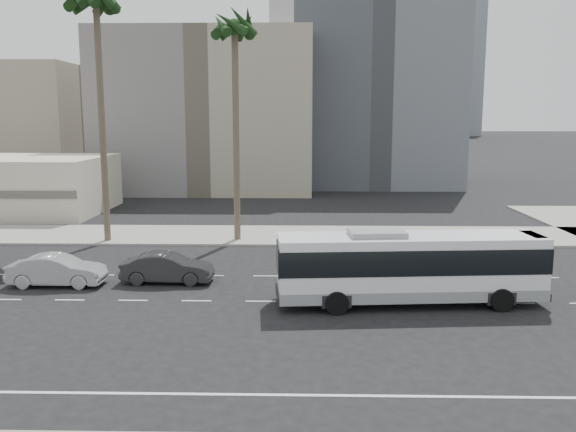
{
  "coord_description": "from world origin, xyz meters",
  "views": [
    {
      "loc": [
        -1.13,
        -26.78,
        8.5
      ],
      "look_at": [
        -1.81,
        4.0,
        3.39
      ],
      "focal_mm": 37.23,
      "sensor_mm": 36.0,
      "label": 1
    }
  ],
  "objects_px": {
    "palm_mid": "(96,5)",
    "palm_near": "(235,32)",
    "city_bus": "(410,265)",
    "car_b": "(57,270)",
    "car_a": "(168,268)"
  },
  "relations": [
    {
      "from": "car_b",
      "to": "palm_near",
      "type": "distance_m",
      "value": 19.16
    },
    {
      "from": "palm_near",
      "to": "palm_mid",
      "type": "relative_size",
      "value": 0.89
    },
    {
      "from": "city_bus",
      "to": "palm_near",
      "type": "height_order",
      "value": "palm_near"
    },
    {
      "from": "city_bus",
      "to": "palm_mid",
      "type": "xyz_separation_m",
      "value": [
        -18.28,
        13.34,
        13.81
      ]
    },
    {
      "from": "palm_mid",
      "to": "city_bus",
      "type": "bearing_deg",
      "value": -36.12
    },
    {
      "from": "city_bus",
      "to": "car_b",
      "type": "xyz_separation_m",
      "value": [
        -17.4,
        2.64,
        -1.03
      ]
    },
    {
      "from": "palm_near",
      "to": "palm_mid",
      "type": "xyz_separation_m",
      "value": [
        -8.89,
        -0.59,
        1.59
      ]
    },
    {
      "from": "car_a",
      "to": "city_bus",
      "type": "bearing_deg",
      "value": -104.56
    },
    {
      "from": "city_bus",
      "to": "car_b",
      "type": "bearing_deg",
      "value": 166.73
    },
    {
      "from": "palm_mid",
      "to": "palm_near",
      "type": "bearing_deg",
      "value": 3.81
    },
    {
      "from": "car_a",
      "to": "car_b",
      "type": "xyz_separation_m",
      "value": [
        -5.5,
        -0.71,
        0.02
      ]
    },
    {
      "from": "palm_near",
      "to": "palm_mid",
      "type": "height_order",
      "value": "palm_mid"
    },
    {
      "from": "palm_near",
      "to": "palm_mid",
      "type": "bearing_deg",
      "value": -176.19
    },
    {
      "from": "palm_mid",
      "to": "car_a",
      "type": "bearing_deg",
      "value": -57.44
    },
    {
      "from": "city_bus",
      "to": "car_a",
      "type": "xyz_separation_m",
      "value": [
        -11.9,
        3.35,
        -1.05
      ]
    }
  ]
}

